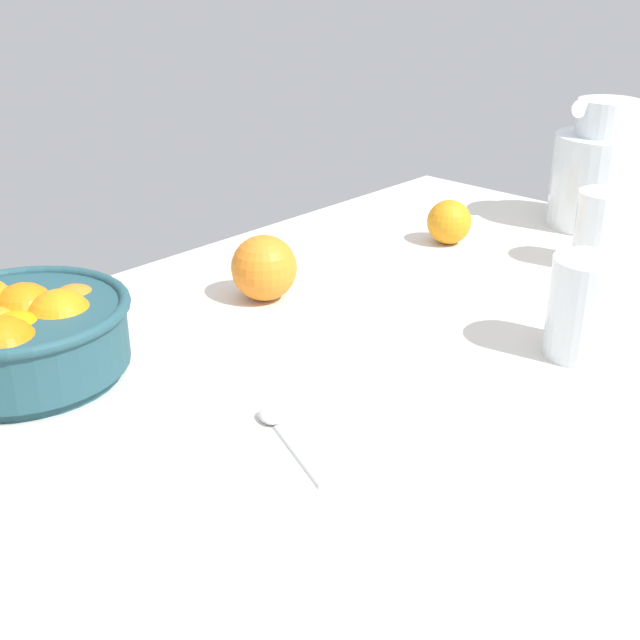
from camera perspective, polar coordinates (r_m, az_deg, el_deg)
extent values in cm
cube|color=silver|center=(87.70, -0.80, -5.10)|extent=(149.59, 80.66, 3.00)
cylinder|color=#234C56|center=(93.22, -19.14, -3.21)|extent=(19.46, 19.46, 1.20)
cylinder|color=#234C56|center=(91.60, -19.46, -1.10)|extent=(21.15, 21.15, 6.40)
torus|color=#234C56|center=(90.34, -19.74, 0.73)|extent=(22.35, 22.35, 1.20)
sphere|color=orange|center=(94.14, -16.15, 0.39)|extent=(6.61, 6.61, 6.61)
sphere|color=orange|center=(92.75, -19.32, 0.31)|extent=(6.94, 6.94, 6.94)
sphere|color=orange|center=(91.21, -20.79, -1.24)|extent=(6.88, 6.88, 6.88)
sphere|color=orange|center=(85.65, -20.66, -2.24)|extent=(7.60, 7.60, 7.60)
sphere|color=orange|center=(88.77, -19.71, -1.57)|extent=(6.80, 6.80, 6.80)
sphere|color=orange|center=(90.06, -17.15, -0.18)|extent=(7.06, 7.06, 7.06)
cylinder|color=white|center=(139.91, 18.41, 8.94)|extent=(14.92, 14.92, 14.25)
cylinder|color=white|center=(137.79, 18.96, 12.85)|extent=(9.52, 9.52, 5.34)
cone|color=white|center=(134.54, 16.91, 13.67)|extent=(3.99, 4.05, 2.80)
cylinder|color=gold|center=(140.41, 18.30, 8.18)|extent=(13.73, 13.73, 10.33)
cylinder|color=white|center=(94.75, 17.58, 0.81)|extent=(8.19, 8.19, 11.14)
cylinder|color=yellow|center=(95.31, 17.47, 0.02)|extent=(7.21, 7.21, 8.27)
cylinder|color=white|center=(121.80, 18.58, 5.81)|extent=(7.47, 7.47, 10.68)
cylinder|color=#F49D37|center=(122.57, 18.42, 4.71)|extent=(6.57, 6.57, 5.71)
sphere|color=orange|center=(105.45, -3.82, 3.54)|extent=(8.31, 8.31, 8.31)
sphere|color=orange|center=(126.95, 8.74, 6.59)|extent=(6.58, 6.58, 6.58)
ellipsoid|color=silver|center=(80.39, -3.39, -6.48)|extent=(3.30, 3.82, 1.00)
cylinder|color=silver|center=(75.16, -1.51, -9.02)|extent=(4.63, 9.77, 0.70)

